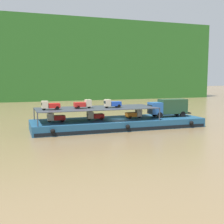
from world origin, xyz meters
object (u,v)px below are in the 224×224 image
object	(u,v)px
cargo_barge	(118,123)
mini_truck_upper_mid	(83,104)
mini_truck_upper_stern	(50,105)
covered_lorry	(169,107)
mini_truck_lower_mid	(134,114)
mini_truck_lower_aft	(95,116)
mini_truck_lower_stern	(56,117)
mini_truck_upper_fore	(112,103)

from	to	relation	value
cargo_barge	mini_truck_upper_mid	distance (m)	6.98
mini_truck_upper_stern	mini_truck_upper_mid	size ratio (longest dim) A/B	0.99
covered_lorry	mini_truck_upper_stern	bearing A→B (deg)	-179.12
mini_truck_lower_mid	mini_truck_upper_mid	world-z (taller)	mini_truck_upper_mid
cargo_barge	mini_truck_lower_aft	size ratio (longest dim) A/B	10.28
mini_truck_lower_aft	mini_truck_lower_mid	xyz separation A→B (m)	(6.85, -0.12, 0.00)
cargo_barge	mini_truck_lower_mid	world-z (taller)	mini_truck_lower_mid
covered_lorry	mini_truck_lower_stern	distance (m)	19.69
mini_truck_upper_mid	mini_truck_lower_mid	bearing A→B (deg)	1.27
mini_truck_lower_aft	mini_truck_upper_mid	xyz separation A→B (m)	(-2.05, -0.32, 2.00)
mini_truck_lower_stern	mini_truck_lower_aft	bearing A→B (deg)	0.02
mini_truck_lower_stern	mini_truck_upper_fore	world-z (taller)	mini_truck_upper_fore
cargo_barge	mini_truck_upper_fore	size ratio (longest dim) A/B	10.23
cargo_barge	mini_truck_lower_stern	xyz separation A→B (m)	(-10.37, 0.12, 1.44)
mini_truck_lower_mid	cargo_barge	bearing A→B (deg)	179.88
mini_truck_lower_aft	mini_truck_upper_stern	bearing A→B (deg)	-174.11
mini_truck_upper_mid	mini_truck_upper_stern	bearing A→B (deg)	-175.34
mini_truck_lower_mid	mini_truck_upper_stern	bearing A→B (deg)	-177.48
covered_lorry	mini_truck_lower_aft	distance (m)	13.36
mini_truck_lower_stern	covered_lorry	bearing A→B (deg)	-1.24
cargo_barge	mini_truck_upper_stern	xyz separation A→B (m)	(-11.23, -0.62, 3.44)
mini_truck_upper_stern	mini_truck_upper_fore	bearing A→B (deg)	-0.70
mini_truck_lower_aft	mini_truck_upper_stern	distance (m)	7.51
mini_truck_lower_aft	mini_truck_lower_mid	distance (m)	6.85
mini_truck_lower_aft	mini_truck_upper_mid	size ratio (longest dim) A/B	0.99
covered_lorry	mini_truck_lower_aft	world-z (taller)	covered_lorry
mini_truck_lower_stern	mini_truck_lower_mid	bearing A→B (deg)	-0.53
mini_truck_lower_stern	mini_truck_upper_mid	size ratio (longest dim) A/B	1.00
cargo_barge	mini_truck_upper_fore	distance (m)	3.77
mini_truck_upper_stern	mini_truck_upper_fore	distance (m)	9.87
mini_truck_lower_stern	mini_truck_upper_stern	world-z (taller)	mini_truck_upper_stern
cargo_barge	covered_lorry	bearing A→B (deg)	-1.90
mini_truck_lower_stern	mini_truck_upper_fore	xyz separation A→B (m)	(9.01, -0.86, 2.00)
covered_lorry	mini_truck_upper_fore	world-z (taller)	mini_truck_upper_fore
covered_lorry	mini_truck_lower_stern	bearing A→B (deg)	178.76
covered_lorry	mini_truck_lower_mid	xyz separation A→B (m)	(-6.46, 0.30, -1.00)
covered_lorry	mini_truck_upper_stern	world-z (taller)	mini_truck_upper_stern
cargo_barge	mini_truck_upper_mid	bearing A→B (deg)	-178.08
mini_truck_lower_aft	mini_truck_upper_fore	world-z (taller)	mini_truck_upper_fore
mini_truck_upper_mid	mini_truck_upper_fore	distance (m)	4.74
cargo_barge	mini_truck_upper_fore	xyz separation A→B (m)	(-1.36, -0.74, 3.44)
covered_lorry	mini_truck_upper_fore	size ratio (longest dim) A/B	2.82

